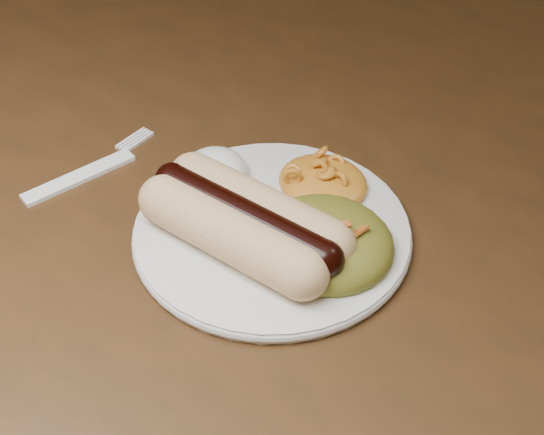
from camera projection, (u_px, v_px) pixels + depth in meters
The scene contains 7 objects.
table at pixel (255, 260), 0.75m from camera, with size 1.60×0.90×0.75m.
plate at pixel (272, 232), 0.64m from camera, with size 0.21×0.21×0.01m, color white.
hotdog at pixel (245, 221), 0.61m from camera, with size 0.14×0.07×0.04m.
mac_and_cheese at pixel (323, 173), 0.66m from camera, with size 0.07×0.07×0.03m, color gold.
sour_cream at pixel (214, 163), 0.67m from camera, with size 0.05×0.05×0.03m, color white.
taco_salad at pixel (325, 232), 0.60m from camera, with size 0.10×0.10×0.05m.
fork at pixel (79, 177), 0.69m from camera, with size 0.02×0.15×0.00m, color white.
Camera 1 is at (0.34, -0.41, 1.19)m, focal length 55.00 mm.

